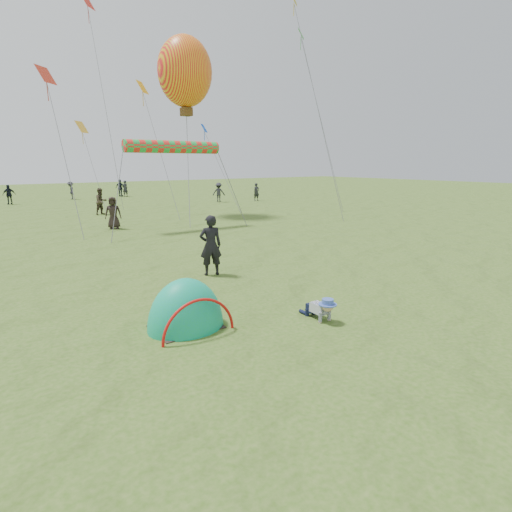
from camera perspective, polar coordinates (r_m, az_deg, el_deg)
ground at (r=9.69m, az=10.42°, el=-7.92°), size 140.00×140.00×0.00m
crawling_toddler at (r=9.14m, az=9.25°, el=-7.32°), size 0.53×0.75×0.56m
popup_tent at (r=8.86m, az=-9.93°, el=-9.96°), size 1.68×1.38×2.16m
standing_adult at (r=12.48m, az=-6.50°, el=1.52°), size 0.79×0.64×1.90m
crowd_person_0 at (r=37.36m, az=0.07°, el=9.14°), size 0.62×0.42×1.62m
crowd_person_2 at (r=39.88m, az=-31.79°, el=7.47°), size 1.01×0.52×1.66m
crowd_person_3 at (r=36.39m, az=-5.34°, el=9.05°), size 1.27×1.19×1.72m
crowd_person_6 at (r=44.23m, az=-18.20°, el=9.14°), size 0.69×0.55×1.65m
crowd_person_7 at (r=29.25m, az=-21.24°, el=7.28°), size 1.05×0.94×1.78m
crowd_person_8 at (r=44.55m, az=-18.81°, el=9.19°), size 1.01×1.06×1.76m
crowd_person_9 at (r=42.79m, az=-24.94°, el=8.48°), size 0.81×1.18×1.68m
crowd_person_10 at (r=22.63m, az=-19.74°, el=5.82°), size 0.98×0.82×1.70m
balloon_kite at (r=27.90m, az=-10.11°, el=23.99°), size 3.41×3.41×4.78m
rainbow_tube_kite at (r=21.76m, az=-11.76°, el=15.01°), size 5.12×0.64×0.64m
diamond_kite_0 at (r=24.99m, az=-27.84°, el=21.93°), size 1.08×1.08×0.88m
diamond_kite_1 at (r=29.81m, az=5.45°, el=32.65°), size 0.78×0.78×0.64m
diamond_kite_2 at (r=36.65m, az=-23.64°, el=16.53°), size 1.14×1.14×0.93m
diamond_kite_3 at (r=34.14m, az=6.44°, el=29.01°), size 0.94×0.94×0.76m
diamond_kite_4 at (r=32.32m, az=-7.42°, el=17.65°), size 0.77×0.77×0.63m
diamond_kite_6 at (r=38.54m, az=-22.96°, el=30.50°), size 1.31×1.31×1.07m
diamond_kite_7 at (r=29.89m, az=-15.93°, el=22.18°), size 1.02×1.02×0.83m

